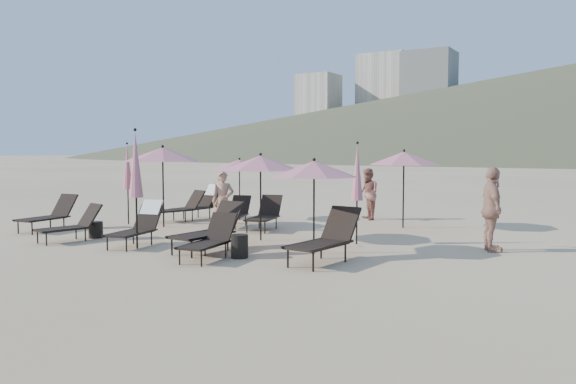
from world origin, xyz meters
The scene contains 25 objects.
ground centered at (0.00, 0.00, 0.00)m, with size 800.00×800.00×0.00m, color #D6BA8C.
hotel_skyline centered at (-93.62, 271.21, 24.18)m, with size 109.00×82.00×55.00m.
lounger_0 centered at (-5.70, 0.38, 0.46)m, with size 0.79×1.75×0.98m.
lounger_1 centered at (-3.59, -0.55, 0.41)m, with size 0.89×1.63×0.89m.
lounger_2 centered at (-1.72, -0.14, 0.49)m, with size 0.92×1.72×1.02m.
lounger_3 centered at (0.16, 0.14, 0.49)m, with size 0.80×1.86×1.05m.
lounger_4 centered at (0.78, -0.62, 0.42)m, with size 0.82×1.62×0.89m.
lounger_5 centered at (2.95, 0.29, 0.49)m, with size 0.87×1.89×1.05m.
lounger_6 centered at (-4.11, 3.99, 0.44)m, with size 1.07×1.75×0.95m.
lounger_7 centered at (-3.97, 4.76, 0.53)m, with size 0.83×1.83×1.10m.
lounger_8 centered at (-1.82, 3.78, 0.41)m, with size 1.00×1.62×0.87m.
lounger_9 centered at (-0.66, 3.61, 0.44)m, with size 1.02×1.74×0.94m.
umbrella_open_0 centered at (-3.51, 2.57, 2.11)m, with size 2.22×2.22×2.39m.
umbrella_open_1 centered at (0.29, 1.97, 1.91)m, with size 2.01×2.01×2.16m.
umbrella_open_2 centered at (2.27, 1.07, 1.81)m, with size 1.91×1.91×2.05m.
umbrella_open_3 centered at (-2.69, 5.20, 1.77)m, with size 1.86×1.86×2.00m.
umbrella_open_4 centered at (2.53, 5.98, 2.00)m, with size 2.10×2.10×2.26m.
umbrella_closed_0 centered at (-1.42, -0.48, 1.89)m, with size 0.32×0.32×2.71m.
umbrella_closed_1 centered at (2.56, 2.66, 1.69)m, with size 0.28×0.28×2.43m.
umbrella_closed_2 centered at (-4.87, 2.49, 1.72)m, with size 0.29×0.29×2.48m.
side_table_0 centered at (-3.52, 0.13, 0.21)m, with size 0.36×0.36×0.41m, color black.
side_table_1 centered at (1.22, -0.20, 0.24)m, with size 0.36×0.36×0.48m, color black.
beachgoer_a centered at (-1.50, 2.78, 0.83)m, with size 0.60×0.40×1.66m, color tan.
beachgoer_b centered at (0.88, 7.29, 0.83)m, with size 0.81×0.63×1.67m, color #A16253.
beachgoer_c centered at (5.50, 3.26, 0.93)m, with size 1.09×0.45×1.85m, color tan.
Camera 1 is at (7.95, -9.47, 2.16)m, focal length 35.00 mm.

